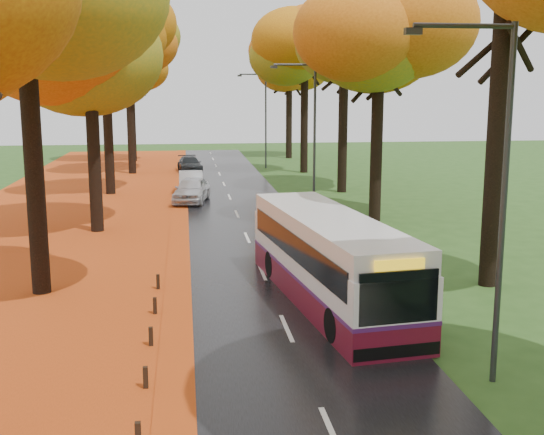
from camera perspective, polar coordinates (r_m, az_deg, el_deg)
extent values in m
cube|color=black|center=(31.76, -2.26, -1.34)|extent=(6.50, 90.00, 0.04)
cube|color=silver|center=(31.75, -2.26, -1.30)|extent=(0.12, 90.00, 0.01)
cube|color=#9C360E|center=(32.26, -18.40, -1.71)|extent=(12.00, 90.00, 0.02)
cube|color=#BF4513|center=(31.64, -7.77, -1.43)|extent=(0.90, 90.00, 0.01)
cylinder|color=black|center=(23.04, -19.35, 5.00)|extent=(0.60, 0.60, 9.15)
cylinder|color=black|center=(32.82, -14.70, 5.74)|extent=(0.60, 0.60, 8.00)
ellipsoid|color=orange|center=(32.81, -15.12, 14.47)|extent=(9.20, 9.20, 7.18)
cylinder|color=black|center=(44.77, -13.56, 7.37)|extent=(0.60, 0.60, 8.58)
ellipsoid|color=orange|center=(44.81, -13.87, 14.22)|extent=(8.00, 8.00, 6.24)
cylinder|color=black|center=(55.64, -11.76, 8.31)|extent=(0.60, 0.60, 9.15)
ellipsoid|color=orange|center=(55.73, -11.98, 14.20)|extent=(9.20, 9.20, 7.18)
cylinder|color=black|center=(65.68, -11.61, 8.13)|extent=(0.60, 0.60, 8.00)
ellipsoid|color=orange|center=(65.67, -11.78, 12.49)|extent=(8.00, 8.00, 6.24)
cylinder|color=black|center=(23.84, 18.16, 5.31)|extent=(0.60, 0.60, 9.22)
cylinder|color=black|center=(34.89, 8.75, 6.39)|extent=(0.60, 0.60, 8.19)
ellipsoid|color=#C9880F|center=(34.90, 8.99, 14.80)|extent=(9.20, 9.20, 7.18)
cylinder|color=black|center=(44.69, 5.95, 7.68)|extent=(0.60, 0.60, 8.70)
ellipsoid|color=#C9880F|center=(44.75, 6.09, 14.65)|extent=(8.20, 8.20, 6.40)
cylinder|color=black|center=(55.33, 2.72, 8.54)|extent=(0.60, 0.60, 9.22)
ellipsoid|color=#C9880F|center=(55.42, 2.77, 14.50)|extent=(9.20, 9.20, 7.18)
cylinder|color=black|center=(67.28, 1.43, 8.48)|extent=(0.60, 0.60, 8.19)
ellipsoid|color=#C9880F|center=(67.28, 1.45, 12.84)|extent=(8.20, 8.20, 6.40)
cube|color=black|center=(13.56, -11.14, -17.44)|extent=(0.11, 0.11, 0.52)
cube|color=black|center=(15.90, -10.53, -13.04)|extent=(0.11, 0.11, 0.52)
cube|color=black|center=(18.31, -10.10, -9.79)|extent=(0.11, 0.11, 0.52)
cube|color=black|center=(20.76, -9.77, -7.30)|extent=(0.11, 0.11, 0.52)
cube|color=black|center=(23.25, -9.51, -5.34)|extent=(0.11, 0.11, 0.52)
cylinder|color=#333538|center=(15.78, 18.78, 0.59)|extent=(0.14, 0.14, 8.00)
cylinder|color=#333538|center=(15.17, 15.81, 15.18)|extent=(2.20, 0.11, 0.11)
cube|color=#333538|center=(14.77, 11.72, 15.02)|extent=(0.35, 0.18, 0.14)
cylinder|color=#333538|center=(36.70, 3.58, 6.54)|extent=(0.14, 0.14, 8.00)
cylinder|color=#333538|center=(36.44, 1.91, 12.66)|extent=(2.20, 0.11, 0.11)
cube|color=#333538|center=(36.28, 0.15, 12.49)|extent=(0.35, 0.18, 0.14)
cylinder|color=#333538|center=(58.42, -0.52, 8.07)|extent=(0.14, 0.14, 8.00)
cylinder|color=#333538|center=(58.26, -1.63, 11.89)|extent=(2.20, 0.11, 0.11)
cube|color=#333538|center=(58.15, -2.73, 11.77)|extent=(0.35, 0.18, 0.14)
cube|color=maroon|center=(21.68, 4.72, -5.85)|extent=(3.60, 10.50, 0.84)
cube|color=silver|center=(21.41, 4.77, -3.21)|extent=(3.60, 10.50, 1.22)
cube|color=silver|center=(21.21, 4.80, -0.76)|extent=(3.53, 10.29, 0.65)
cube|color=#4B1A5D|center=(21.55, 4.74, -4.66)|extent=(3.62, 10.52, 0.11)
cube|color=black|center=(21.32, 4.78, -2.23)|extent=(3.53, 9.68, 0.79)
cube|color=black|center=(16.79, 10.55, -6.59)|extent=(2.05, 0.32, 1.31)
cube|color=yellow|center=(16.58, 10.64, -3.90)|extent=(1.28, 0.22, 0.26)
cube|color=black|center=(17.26, 10.36, -10.93)|extent=(2.29, 0.40, 0.33)
cylinder|color=black|center=(18.19, 5.22, -8.97)|extent=(0.38, 0.96, 0.94)
cylinder|color=black|center=(18.97, 11.26, -8.30)|extent=(0.38, 0.96, 0.94)
cylinder|color=black|center=(24.22, -0.02, -3.94)|extent=(0.38, 0.96, 0.94)
cylinder|color=black|center=(24.81, 4.68, -3.62)|extent=(0.38, 0.96, 0.94)
imported|color=silver|center=(40.63, -6.74, 2.33)|extent=(2.60, 4.67, 1.50)
imported|color=#B0B4B9|center=(43.97, -6.79, 2.91)|extent=(1.54, 4.35, 1.43)
imported|color=black|center=(55.87, -6.90, 4.44)|extent=(2.18, 4.44, 1.24)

